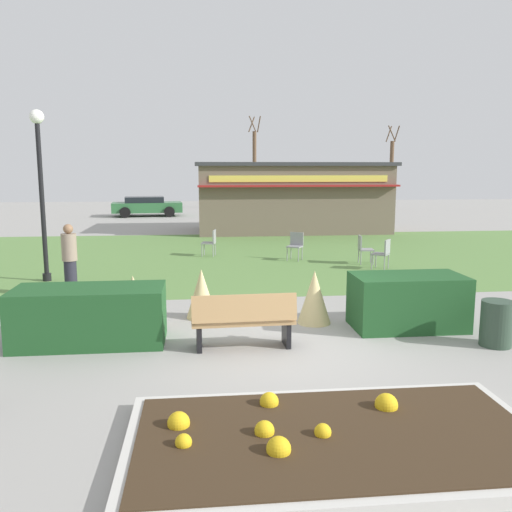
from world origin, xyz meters
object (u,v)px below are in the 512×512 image
cafe_chair_east (383,252)px  tree_right_bg (391,173)px  parked_car_west_slot (147,206)px  cafe_chair_west (296,244)px  cafe_chair_center (211,241)px  tree_left_bg (254,168)px  trash_bin (496,323)px  food_kiosk (291,197)px  park_bench (244,320)px  person_strolling (70,260)px  lamppost_mid (40,175)px  cafe_chair_north (363,247)px

cafe_chair_east → tree_right_bg: size_ratio=0.15×
parked_car_west_slot → cafe_chair_east: bearing=-65.2°
cafe_chair_west → tree_right_bg: (10.47, 20.25, 2.04)m
cafe_chair_center → tree_left_bg: (3.65, 21.25, 2.40)m
trash_bin → food_kiosk: 16.89m
cafe_chair_east → tree_left_bg: (-1.31, 24.18, 2.40)m
trash_bin → cafe_chair_east: cafe_chair_east is taller
park_bench → person_strolling: size_ratio=1.02×
food_kiosk → tree_left_bg: 14.24m
cafe_chair_center → cafe_chair_west: bearing=-20.7°
park_bench → trash_bin: 4.23m
lamppost_mid → parked_car_west_slot: size_ratio=1.01×
person_strolling → cafe_chair_west: bearing=-19.0°
lamppost_mid → tree_left_bg: tree_left_bg is taller
park_bench → person_strolling: bearing=132.4°
cafe_chair_center → cafe_chair_north: 5.05m
tree_left_bg → tree_right_bg: 9.74m
park_bench → cafe_chair_center: (-0.32, 9.47, 0.05)m
parked_car_west_slot → tree_left_bg: (7.25, 5.62, 2.29)m
cafe_chair_center → cafe_chair_north: (4.65, -1.98, 0.00)m
cafe_chair_east → food_kiosk: bearing=95.9°
cafe_chair_west → tree_left_bg: size_ratio=0.13×
lamppost_mid → trash_bin: size_ratio=5.71×
cafe_chair_center → parked_car_west_slot: 16.05m
food_kiosk → cafe_chair_west: (-1.23, -8.10, -1.08)m
park_bench → tree_right_bg: tree_right_bg is taller
cafe_chair_north → person_strolling: person_strolling is taller
food_kiosk → cafe_chair_west: bearing=-98.7°
cafe_chair_center → tree_left_bg: size_ratio=0.13×
trash_bin → tree_right_bg: size_ratio=0.13×
trash_bin → cafe_chair_east: (0.43, 6.83, 0.14)m
parked_car_west_slot → cafe_chair_center: bearing=-77.0°
food_kiosk → person_strolling: 14.51m
cafe_chair_north → parked_car_west_slot: (-8.25, 17.61, 0.12)m
lamppost_mid → person_strolling: lamppost_mid is taller
cafe_chair_east → trash_bin: bearing=-93.6°
cafe_chair_west → parked_car_west_slot: 17.81m
cafe_chair_north → cafe_chair_east: bearing=-71.8°
park_bench → tree_right_bg: bearing=65.9°
cafe_chair_east → cafe_chair_north: (-0.31, 0.95, 0.00)m
trash_bin → tree_left_bg: size_ratio=0.12×
lamppost_mid → tree_right_bg: 28.79m
food_kiosk → person_strolling: size_ratio=5.29×
cafe_chair_west → person_strolling: bearing=-143.8°
lamppost_mid → tree_left_bg: size_ratio=0.67×
trash_bin → cafe_chair_west: (-1.83, 8.73, 0.14)m
cafe_chair_north → cafe_chair_west: bearing=153.9°
cafe_chair_east → tree_left_bg: 24.34m
park_bench → tree_left_bg: 31.00m
trash_bin → cafe_chair_center: 10.76m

